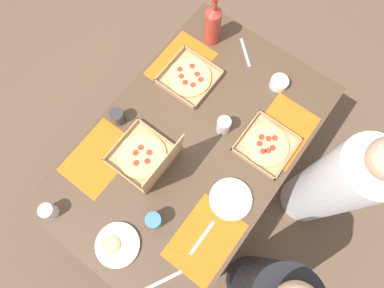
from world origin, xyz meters
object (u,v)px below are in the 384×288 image
(pizza_box_center, at_px, (146,158))
(cup_clear_left, at_px, (223,125))
(condiment_bowl, at_px, (279,83))
(diner_left_seat, at_px, (333,185))
(pizza_box_edge_far, at_px, (189,77))
(soda_bottle, at_px, (213,24))
(pizza_box_corner_left, at_px, (266,145))
(cup_clear_right, at_px, (49,211))
(plate_middle, at_px, (231,199))
(cup_dark, at_px, (118,117))
(plate_near_left, at_px, (117,245))
(cup_spare, at_px, (154,221))

(pizza_box_center, height_order, cup_clear_left, pizza_box_center)
(condiment_bowl, relative_size, diner_left_seat, 0.08)
(pizza_box_edge_far, height_order, diner_left_seat, diner_left_seat)
(pizza_box_center, height_order, soda_bottle, soda_bottle)
(pizza_box_corner_left, distance_m, diner_left_seat, 0.51)
(soda_bottle, height_order, diner_left_seat, diner_left_seat)
(pizza_box_edge_far, xyz_separation_m, pizza_box_corner_left, (0.08, 0.56, 0.00))
(cup_clear_right, distance_m, condiment_bowl, 1.35)
(plate_middle, bearing_deg, cup_dark, -89.36)
(plate_middle, relative_size, condiment_bowl, 2.16)
(pizza_box_center, height_order, plate_middle, pizza_box_center)
(pizza_box_corner_left, relative_size, plate_near_left, 1.26)
(cup_clear_right, xyz_separation_m, diner_left_seat, (-1.03, 1.08, -0.27))
(plate_near_left, relative_size, cup_clear_right, 2.48)
(pizza_box_center, relative_size, cup_dark, 3.64)
(diner_left_seat, bearing_deg, cup_clear_right, -46.28)
(pizza_box_corner_left, xyz_separation_m, cup_clear_right, (0.91, -0.65, 0.03))
(soda_bottle, xyz_separation_m, cup_spare, (1.00, 0.39, -0.08))
(pizza_box_corner_left, height_order, soda_bottle, soda_bottle)
(cup_spare, bearing_deg, condiment_bowl, 175.38)
(cup_spare, height_order, diner_left_seat, diner_left_seat)
(pizza_box_edge_far, relative_size, plate_middle, 1.31)
(soda_bottle, bearing_deg, pizza_box_center, 12.06)
(pizza_box_edge_far, distance_m, cup_clear_left, 0.35)
(soda_bottle, xyz_separation_m, cup_dark, (0.70, -0.09, -0.09))
(plate_middle, xyz_separation_m, cup_clear_right, (0.57, -0.66, 0.03))
(soda_bottle, bearing_deg, pizza_box_corner_left, 59.49)
(pizza_box_corner_left, distance_m, cup_spare, 0.68)
(pizza_box_edge_far, height_order, pizza_box_center, pizza_box_center)
(plate_middle, xyz_separation_m, plate_near_left, (0.50, -0.30, 0.00))
(soda_bottle, height_order, cup_clear_right, soda_bottle)
(plate_near_left, distance_m, cup_spare, 0.21)
(plate_middle, xyz_separation_m, condiment_bowl, (-0.68, -0.15, 0.02))
(pizza_box_edge_far, relative_size, cup_spare, 2.89)
(cup_spare, bearing_deg, pizza_box_edge_far, -154.89)
(soda_bottle, bearing_deg, diner_left_seat, 77.27)
(cup_clear_left, distance_m, cup_clear_right, 0.95)
(pizza_box_corner_left, height_order, diner_left_seat, diner_left_seat)
(pizza_box_center, distance_m, cup_spare, 0.31)
(cup_clear_left, xyz_separation_m, cup_clear_right, (0.85, -0.41, -0.01))
(cup_dark, xyz_separation_m, cup_spare, (0.30, 0.48, 0.00))
(pizza_box_corner_left, bearing_deg, cup_spare, -18.73)
(pizza_box_edge_far, distance_m, soda_bottle, 0.31)
(cup_clear_right, bearing_deg, pizza_box_edge_far, 174.75)
(cup_clear_right, bearing_deg, soda_bottle, 178.32)
(pizza_box_corner_left, xyz_separation_m, cup_dark, (0.35, -0.70, 0.03))
(pizza_box_edge_far, distance_m, cup_dark, 0.45)
(plate_middle, bearing_deg, pizza_box_edge_far, -126.13)
(diner_left_seat, bearing_deg, cup_dark, -67.56)
(plate_near_left, height_order, cup_spare, cup_spare)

